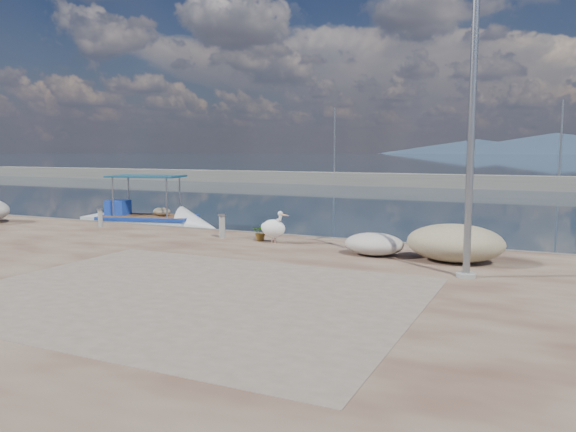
# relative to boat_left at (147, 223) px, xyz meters

# --- Properties ---
(ground) EXTENTS (1400.00, 1400.00, 0.00)m
(ground) POSITION_rel_boat_left_xyz_m (8.37, -7.14, -0.21)
(ground) COLOR #162635
(ground) RESTS_ON ground
(quay) EXTENTS (44.00, 22.00, 0.50)m
(quay) POSITION_rel_boat_left_xyz_m (8.37, -13.14, 0.04)
(quay) COLOR #4F2E22
(quay) RESTS_ON ground
(quay_patch) EXTENTS (9.00, 7.00, 0.01)m
(quay_patch) POSITION_rel_boat_left_xyz_m (9.37, -10.14, 0.30)
(quay_patch) COLOR gray
(quay_patch) RESTS_ON quay
(breakwater) EXTENTS (120.00, 2.20, 7.50)m
(breakwater) POSITION_rel_boat_left_xyz_m (8.36, 32.86, 0.39)
(breakwater) COLOR gray
(breakwater) RESTS_ON ground
(mountains) EXTENTS (370.00, 280.00, 22.00)m
(mountains) POSITION_rel_boat_left_xyz_m (12.76, 642.86, 9.30)
(mountains) COLOR #28384C
(mountains) RESTS_ON ground
(boat_left) EXTENTS (5.82, 3.04, 2.67)m
(boat_left) POSITION_rel_boat_left_xyz_m (0.00, 0.00, 0.00)
(boat_left) COLOR white
(boat_left) RESTS_ON ground
(pelican) EXTENTS (1.07, 0.64, 1.02)m
(pelican) POSITION_rel_boat_left_xyz_m (8.14, -3.89, 0.77)
(pelican) COLOR tan
(pelican) RESTS_ON quay
(lamp_post) EXTENTS (0.44, 0.96, 7.00)m
(lamp_post) POSITION_rel_boat_left_xyz_m (14.19, -6.20, 3.59)
(lamp_post) COLOR gray
(lamp_post) RESTS_ON quay
(bollard_near) EXTENTS (0.26, 0.26, 0.80)m
(bollard_near) POSITION_rel_boat_left_xyz_m (6.14, -3.67, 0.72)
(bollard_near) COLOR gray
(bollard_near) RESTS_ON quay
(bollard_far) EXTENTS (0.23, 0.23, 0.70)m
(bollard_far) POSITION_rel_boat_left_xyz_m (0.59, -3.35, 0.67)
(bollard_far) COLOR gray
(bollard_far) RESTS_ON quay
(potted_plant) EXTENTS (0.60, 0.56, 0.54)m
(potted_plant) POSITION_rel_boat_left_xyz_m (7.55, -3.63, 0.56)
(potted_plant) COLOR #33722D
(potted_plant) RESTS_ON quay
(net_pile_c) EXTENTS (2.48, 1.77, 0.98)m
(net_pile_c) POSITION_rel_boat_left_xyz_m (13.66, -4.49, 0.78)
(net_pile_c) COLOR #C6BC93
(net_pile_c) RESTS_ON quay
(net_pile_d) EXTENTS (1.64, 1.23, 0.61)m
(net_pile_d) POSITION_rel_boat_left_xyz_m (11.52, -4.50, 0.60)
(net_pile_d) COLOR beige
(net_pile_d) RESTS_ON quay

